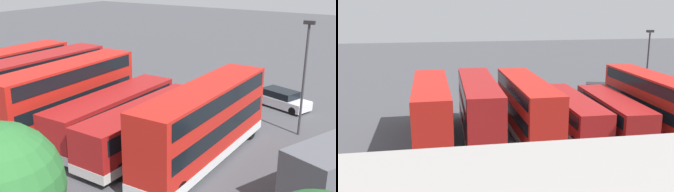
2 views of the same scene
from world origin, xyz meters
The scene contains 10 objects.
ground_plane centered at (0.00, 0.00, 0.00)m, with size 140.00×140.00×0.00m, color #47474C.
bus_double_decker_near_end centered at (-8.80, 10.35, 2.45)m, with size 2.65×12.02×4.55m.
bus_single_deck_second centered at (-5.18, 11.11, 1.62)m, with size 2.93×10.45×2.95m.
bus_single_deck_third centered at (-1.95, 10.39, 1.62)m, with size 2.61×10.86×2.95m.
bus_double_decker_fourth centered at (1.84, 10.74, 2.45)m, with size 2.78×11.90×4.55m.
bus_double_decker_fifth centered at (5.55, 10.20, 2.45)m, with size 2.78×12.11×4.55m.
bus_double_decker_sixth centered at (9.16, 10.50, 2.45)m, with size 2.82×11.85×4.55m.
car_hatchback_silver centered at (-9.54, -1.49, 0.70)m, with size 4.87×3.19×1.43m.
lamp_post_tall centered at (-12.40, 3.41, 4.54)m, with size 0.70×0.30×7.72m.
waste_bin_yellow centered at (1.81, 1.97, 0.47)m, with size 0.60×0.60×0.95m, color #333338.
Camera 2 is at (8.57, 39.20, 10.22)m, focal length 41.40 mm.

